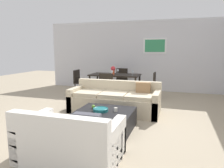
% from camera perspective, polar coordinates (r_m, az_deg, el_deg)
% --- Properties ---
extents(ground_plane, '(18.00, 18.00, 0.00)m').
position_cam_1_polar(ground_plane, '(5.18, 0.99, -8.65)').
color(ground_plane, tan).
extents(back_wall_unit, '(8.40, 0.09, 2.70)m').
position_cam_1_polar(back_wall_unit, '(8.33, 10.06, 7.50)').
color(back_wall_unit, silver).
rests_on(back_wall_unit, ground).
extents(sofa_beige, '(2.28, 0.90, 0.78)m').
position_cam_1_polar(sofa_beige, '(5.44, 0.84, -4.57)').
color(sofa_beige, beige).
rests_on(sofa_beige, ground).
extents(loveseat_white, '(1.43, 0.90, 0.78)m').
position_cam_1_polar(loveseat_white, '(3.21, -11.22, -14.86)').
color(loveseat_white, white).
rests_on(loveseat_white, ground).
extents(coffee_table, '(1.13, 1.02, 0.38)m').
position_cam_1_polar(coffee_table, '(4.32, -2.06, -9.70)').
color(coffee_table, black).
rests_on(coffee_table, ground).
extents(decorative_bowl, '(0.31, 0.31, 0.06)m').
position_cam_1_polar(decorative_bowl, '(4.23, -3.10, -6.92)').
color(decorative_bowl, '#19666B').
rests_on(decorative_bowl, coffee_table).
extents(candle_jar, '(0.07, 0.07, 0.08)m').
position_cam_1_polar(candle_jar, '(4.20, 1.04, -6.96)').
color(candle_jar, silver).
rests_on(candle_jar, coffee_table).
extents(apple_on_coffee_table, '(0.08, 0.08, 0.08)m').
position_cam_1_polar(apple_on_coffee_table, '(4.44, -5.07, -6.11)').
color(apple_on_coffee_table, '#669E2D').
rests_on(apple_on_coffee_table, coffee_table).
extents(dining_table, '(1.71, 0.85, 0.75)m').
position_cam_1_polar(dining_table, '(7.30, 0.80, 2.04)').
color(dining_table, black).
rests_on(dining_table, ground).
extents(dining_chair_foot, '(0.44, 0.44, 0.88)m').
position_cam_1_polar(dining_chair_foot, '(6.54, -1.30, -0.31)').
color(dining_chair_foot, black).
rests_on(dining_chair_foot, ground).
extents(dining_chair_left_near, '(0.44, 0.44, 0.88)m').
position_cam_1_polar(dining_chair_left_near, '(7.60, -8.77, 0.94)').
color(dining_chair_left_near, black).
rests_on(dining_chair_left_near, ground).
extents(dining_chair_head, '(0.44, 0.44, 0.88)m').
position_cam_1_polar(dining_chair_head, '(8.11, 2.49, 1.56)').
color(dining_chair_head, black).
rests_on(dining_chair_head, ground).
extents(dining_chair_right_near, '(0.44, 0.44, 0.88)m').
position_cam_1_polar(dining_chair_right_near, '(6.88, 10.45, 0.02)').
color(dining_chair_right_near, black).
rests_on(dining_chair_right_near, ground).
extents(wine_glass_foot, '(0.07, 0.07, 0.17)m').
position_cam_1_polar(wine_glass_foot, '(6.93, -0.07, 3.31)').
color(wine_glass_foot, silver).
rests_on(wine_glass_foot, dining_table).
extents(wine_glass_head, '(0.07, 0.07, 0.16)m').
position_cam_1_polar(wine_glass_head, '(7.62, 1.59, 3.74)').
color(wine_glass_head, silver).
rests_on(wine_glass_head, dining_table).
extents(wine_glass_right_near, '(0.07, 0.07, 0.17)m').
position_cam_1_polar(wine_glass_right_near, '(7.01, 5.63, 3.32)').
color(wine_glass_right_near, silver).
rests_on(wine_glass_right_near, dining_table).
extents(centerpiece_vase, '(0.16, 0.16, 0.28)m').
position_cam_1_polar(centerpiece_vase, '(7.24, 0.29, 3.90)').
color(centerpiece_vase, '#D85933').
rests_on(centerpiece_vase, dining_table).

